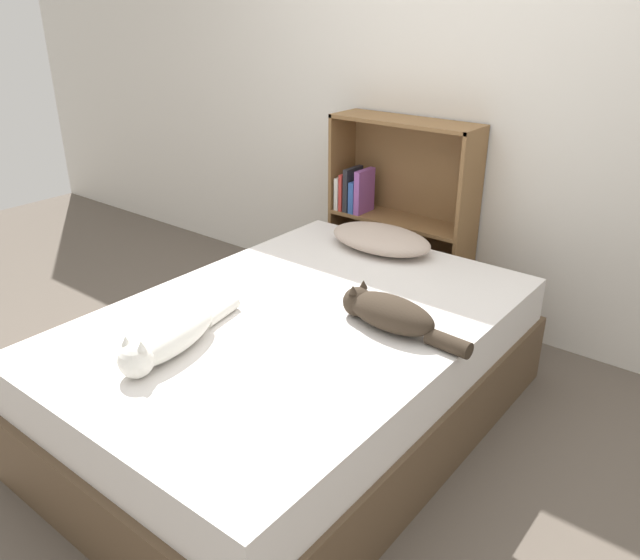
{
  "coord_description": "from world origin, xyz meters",
  "views": [
    {
      "loc": [
        1.48,
        -1.71,
        1.71
      ],
      "look_at": [
        0.0,
        0.15,
        0.63
      ],
      "focal_mm": 35.0,
      "sensor_mm": 36.0,
      "label": 1
    }
  ],
  "objects_px": {
    "bed": "(298,371)",
    "cat_light": "(169,339)",
    "bookshelf": "(400,215)",
    "pillow": "(381,239)",
    "cat_dark": "(388,313)"
  },
  "relations": [
    {
      "from": "bed",
      "to": "cat_light",
      "type": "distance_m",
      "value": 0.64
    },
    {
      "from": "pillow",
      "to": "bookshelf",
      "type": "xyz_separation_m",
      "value": [
        -0.16,
        0.43,
        -0.02
      ]
    },
    {
      "from": "pillow",
      "to": "cat_dark",
      "type": "height_order",
      "value": "cat_dark"
    },
    {
      "from": "bed",
      "to": "bookshelf",
      "type": "relative_size",
      "value": 1.79
    },
    {
      "from": "pillow",
      "to": "bookshelf",
      "type": "height_order",
      "value": "bookshelf"
    },
    {
      "from": "bed",
      "to": "bookshelf",
      "type": "xyz_separation_m",
      "value": [
        -0.29,
        1.25,
        0.31
      ]
    },
    {
      "from": "bed",
      "to": "cat_light",
      "type": "xyz_separation_m",
      "value": [
        -0.16,
        -0.52,
        0.33
      ]
    },
    {
      "from": "bed",
      "to": "cat_light",
      "type": "bearing_deg",
      "value": -107.26
    },
    {
      "from": "bed",
      "to": "cat_light",
      "type": "height_order",
      "value": "cat_light"
    },
    {
      "from": "bed",
      "to": "cat_dark",
      "type": "bearing_deg",
      "value": 21.61
    },
    {
      "from": "bed",
      "to": "pillow",
      "type": "bearing_deg",
      "value": 99.17
    },
    {
      "from": "bookshelf",
      "to": "bed",
      "type": "bearing_deg",
      "value": -77.06
    },
    {
      "from": "bookshelf",
      "to": "cat_dark",
      "type": "bearing_deg",
      "value": -60.17
    },
    {
      "from": "pillow",
      "to": "cat_light",
      "type": "xyz_separation_m",
      "value": [
        -0.03,
        -1.33,
        0.0
      ]
    },
    {
      "from": "bed",
      "to": "bookshelf",
      "type": "bearing_deg",
      "value": 102.94
    }
  ]
}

